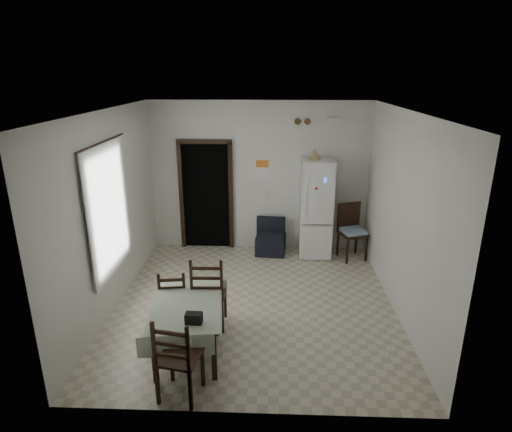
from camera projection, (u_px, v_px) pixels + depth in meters
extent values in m
plane|color=#BFB79C|center=(255.00, 303.00, 6.61)|extent=(4.50, 4.50, 0.00)
cube|color=black|center=(208.00, 194.00, 8.64)|extent=(0.90, 0.45, 2.10)
cube|color=black|center=(182.00, 197.00, 8.43)|extent=(0.08, 0.10, 2.18)
cube|color=black|center=(231.00, 197.00, 8.39)|extent=(0.08, 0.10, 2.18)
cube|color=black|center=(204.00, 141.00, 8.06)|extent=(1.06, 0.10, 0.08)
cube|color=silver|center=(101.00, 210.00, 6.00)|extent=(0.10, 1.20, 1.60)
cube|color=white|center=(109.00, 210.00, 6.00)|extent=(0.02, 1.45, 1.85)
cylinder|color=black|center=(102.00, 142.00, 5.69)|extent=(0.02, 1.60, 0.02)
cube|color=white|center=(262.00, 169.00, 8.20)|extent=(0.28, 0.02, 0.40)
cube|color=orange|center=(262.00, 164.00, 8.17)|extent=(0.24, 0.01, 0.14)
cube|color=beige|center=(267.00, 195.00, 8.37)|extent=(0.08, 0.02, 0.12)
cylinder|color=#513D20|center=(298.00, 121.00, 7.89)|extent=(0.12, 0.03, 0.12)
cylinder|color=#513D20|center=(307.00, 121.00, 7.88)|extent=(0.12, 0.03, 0.12)
cube|color=white|center=(333.00, 120.00, 7.83)|extent=(0.25, 0.07, 0.09)
cone|color=tan|center=(315.00, 154.00, 7.78)|extent=(0.24, 0.24, 0.20)
cube|color=black|center=(194.00, 318.00, 4.86)|extent=(0.19, 0.12, 0.12)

